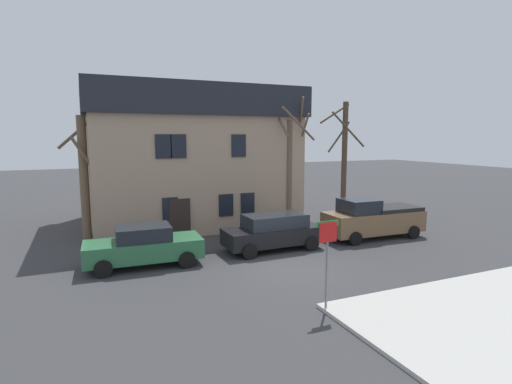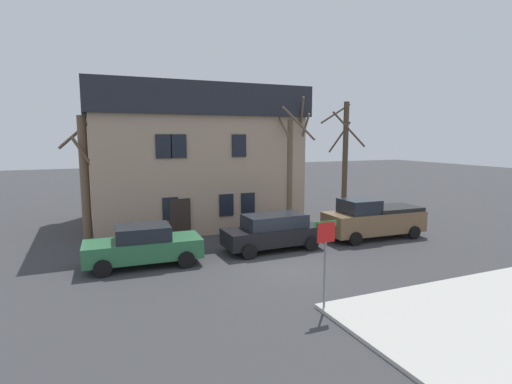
{
  "view_description": "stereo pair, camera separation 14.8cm",
  "coord_description": "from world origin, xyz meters",
  "px_view_note": "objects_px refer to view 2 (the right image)",
  "views": [
    {
      "loc": [
        -7.41,
        -13.9,
        5.26
      ],
      "look_at": [
        0.42,
        4.14,
        2.57
      ],
      "focal_mm": 28.2,
      "sensor_mm": 36.0,
      "label": 1
    },
    {
      "loc": [
        -7.28,
        -13.95,
        5.26
      ],
      "look_at": [
        0.42,
        4.14,
        2.57
      ],
      "focal_mm": 28.2,
      "sensor_mm": 36.0,
      "label": 2
    }
  ],
  "objects_px": {
    "tree_bare_mid": "(291,167)",
    "car_black_wagon": "(273,231)",
    "tree_bare_near": "(85,174)",
    "building_main": "(189,156)",
    "pickup_truck_brown": "(373,219)",
    "street_sign_pole": "(325,249)",
    "car_green_sedan": "(143,246)",
    "bicycle_leaning": "(151,232)",
    "tree_bare_far": "(345,158)"
  },
  "relations": [
    {
      "from": "building_main",
      "to": "car_green_sedan",
      "type": "relative_size",
      "value": 2.56
    },
    {
      "from": "car_black_wagon",
      "to": "street_sign_pole",
      "type": "distance_m",
      "value": 6.89
    },
    {
      "from": "car_green_sedan",
      "to": "bicycle_leaning",
      "type": "distance_m",
      "value": 4.55
    },
    {
      "from": "car_black_wagon",
      "to": "bicycle_leaning",
      "type": "bearing_deg",
      "value": 138.24
    },
    {
      "from": "tree_bare_near",
      "to": "pickup_truck_brown",
      "type": "distance_m",
      "value": 14.84
    },
    {
      "from": "pickup_truck_brown",
      "to": "bicycle_leaning",
      "type": "height_order",
      "value": "pickup_truck_brown"
    },
    {
      "from": "pickup_truck_brown",
      "to": "street_sign_pole",
      "type": "height_order",
      "value": "street_sign_pole"
    },
    {
      "from": "bicycle_leaning",
      "to": "tree_bare_mid",
      "type": "bearing_deg",
      "value": -4.07
    },
    {
      "from": "pickup_truck_brown",
      "to": "tree_bare_far",
      "type": "bearing_deg",
      "value": 73.66
    },
    {
      "from": "building_main",
      "to": "car_green_sedan",
      "type": "height_order",
      "value": "building_main"
    },
    {
      "from": "tree_bare_mid",
      "to": "car_black_wagon",
      "type": "relative_size",
      "value": 1.6
    },
    {
      "from": "car_green_sedan",
      "to": "street_sign_pole",
      "type": "height_order",
      "value": "street_sign_pole"
    },
    {
      "from": "tree_bare_near",
      "to": "street_sign_pole",
      "type": "relative_size",
      "value": 2.26
    },
    {
      "from": "building_main",
      "to": "tree_bare_far",
      "type": "xyz_separation_m",
      "value": [
        9.06,
        -3.68,
        -0.15
      ]
    },
    {
      "from": "tree_bare_near",
      "to": "tree_bare_mid",
      "type": "relative_size",
      "value": 0.85
    },
    {
      "from": "street_sign_pole",
      "to": "pickup_truck_brown",
      "type": "bearing_deg",
      "value": 42.59
    },
    {
      "from": "street_sign_pole",
      "to": "tree_bare_near",
      "type": "bearing_deg",
      "value": 119.05
    },
    {
      "from": "tree_bare_near",
      "to": "car_black_wagon",
      "type": "bearing_deg",
      "value": -32.45
    },
    {
      "from": "car_black_wagon",
      "to": "street_sign_pole",
      "type": "relative_size",
      "value": 1.68
    },
    {
      "from": "car_black_wagon",
      "to": "pickup_truck_brown",
      "type": "relative_size",
      "value": 0.87
    },
    {
      "from": "building_main",
      "to": "tree_bare_mid",
      "type": "distance_m",
      "value": 6.56
    },
    {
      "from": "tree_bare_near",
      "to": "car_black_wagon",
      "type": "height_order",
      "value": "tree_bare_near"
    },
    {
      "from": "tree_bare_near",
      "to": "car_green_sedan",
      "type": "xyz_separation_m",
      "value": [
        2.04,
        -5.05,
        -2.57
      ]
    },
    {
      "from": "tree_bare_near",
      "to": "pickup_truck_brown",
      "type": "relative_size",
      "value": 1.18
    },
    {
      "from": "street_sign_pole",
      "to": "tree_bare_mid",
      "type": "bearing_deg",
      "value": 67.42
    },
    {
      "from": "car_green_sedan",
      "to": "bicycle_leaning",
      "type": "bearing_deg",
      "value": 77.84
    },
    {
      "from": "building_main",
      "to": "tree_bare_mid",
      "type": "height_order",
      "value": "building_main"
    },
    {
      "from": "car_black_wagon",
      "to": "street_sign_pole",
      "type": "height_order",
      "value": "street_sign_pole"
    },
    {
      "from": "street_sign_pole",
      "to": "car_black_wagon",
      "type": "bearing_deg",
      "value": 77.71
    },
    {
      "from": "pickup_truck_brown",
      "to": "street_sign_pole",
      "type": "xyz_separation_m",
      "value": [
        -7.25,
        -6.67,
        0.94
      ]
    },
    {
      "from": "car_black_wagon",
      "to": "street_sign_pole",
      "type": "bearing_deg",
      "value": -102.29
    },
    {
      "from": "car_green_sedan",
      "to": "car_black_wagon",
      "type": "height_order",
      "value": "car_black_wagon"
    },
    {
      "from": "building_main",
      "to": "street_sign_pole",
      "type": "bearing_deg",
      "value": -88.18
    },
    {
      "from": "tree_bare_near",
      "to": "tree_bare_far",
      "type": "bearing_deg",
      "value": -1.81
    },
    {
      "from": "bicycle_leaning",
      "to": "car_green_sedan",
      "type": "bearing_deg",
      "value": -102.16
    },
    {
      "from": "street_sign_pole",
      "to": "building_main",
      "type": "bearing_deg",
      "value": 91.82
    },
    {
      "from": "tree_bare_near",
      "to": "pickup_truck_brown",
      "type": "bearing_deg",
      "value": -20.11
    },
    {
      "from": "street_sign_pole",
      "to": "bicycle_leaning",
      "type": "relative_size",
      "value": 1.68
    },
    {
      "from": "building_main",
      "to": "bicycle_leaning",
      "type": "height_order",
      "value": "building_main"
    },
    {
      "from": "car_black_wagon",
      "to": "bicycle_leaning",
      "type": "distance_m",
      "value": 6.66
    },
    {
      "from": "building_main",
      "to": "street_sign_pole",
      "type": "relative_size",
      "value": 4.34
    },
    {
      "from": "tree_bare_far",
      "to": "car_black_wagon",
      "type": "bearing_deg",
      "value": -147.34
    },
    {
      "from": "bicycle_leaning",
      "to": "street_sign_pole",
      "type": "bearing_deg",
      "value": -72.42
    },
    {
      "from": "bicycle_leaning",
      "to": "building_main",
      "type": "bearing_deg",
      "value": 51.59
    },
    {
      "from": "pickup_truck_brown",
      "to": "bicycle_leaning",
      "type": "xyz_separation_m",
      "value": [
        -10.76,
        4.41,
        -0.65
      ]
    },
    {
      "from": "bicycle_leaning",
      "to": "car_black_wagon",
      "type": "bearing_deg",
      "value": -41.76
    },
    {
      "from": "building_main",
      "to": "car_black_wagon",
      "type": "relative_size",
      "value": 2.59
    },
    {
      "from": "car_green_sedan",
      "to": "pickup_truck_brown",
      "type": "distance_m",
      "value": 11.71
    },
    {
      "from": "tree_bare_mid",
      "to": "car_black_wagon",
      "type": "height_order",
      "value": "tree_bare_mid"
    },
    {
      "from": "tree_bare_mid",
      "to": "car_black_wagon",
      "type": "distance_m",
      "value": 5.55
    }
  ]
}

